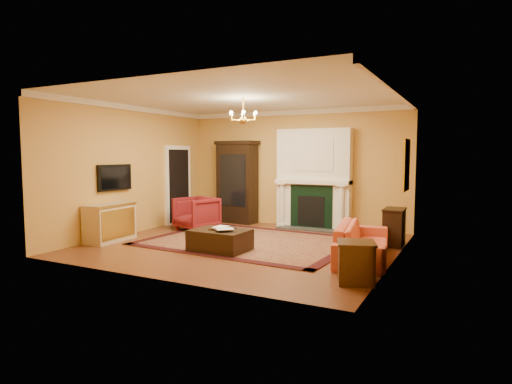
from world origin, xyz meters
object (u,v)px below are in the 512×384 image
Objects in this scene: china_cabinet at (237,184)px; commode at (110,223)px; end_table at (356,263)px; leather_ottoman at (220,240)px; wingback_armchair at (196,212)px; console_table at (394,228)px; coral_sofa at (363,236)px; pedestal_table at (185,209)px.

commode is at bearing -103.90° from china_cabinet.
end_table reaches higher than leather_ottoman.
wingback_armchair reaches higher than console_table.
end_table is (0.25, -1.47, -0.13)m from coral_sofa.
wingback_armchair is 2.17m from commode.
console_table reaches higher than leather_ottoman.
end_table is (4.60, -2.58, -0.16)m from wingback_armchair.
china_cabinet is 3.62m from leather_ottoman.
console_table is (0.31, 1.45, -0.05)m from coral_sofa.
china_cabinet reaches higher than end_table.
pedestal_table is at bearing 176.60° from console_table.
china_cabinet is at bearing 136.48° from end_table.
commode is at bearing -172.74° from leather_ottoman.
coral_sofa is 1.50m from end_table.
coral_sofa is 2.01× the size of leather_ottoman.
pedestal_table is 6.23m from end_table.
china_cabinet is 1.64m from wingback_armchair.
pedestal_table is 3.43m from leather_ottoman.
pedestal_table is at bearing 85.39° from commode.
china_cabinet is at bearing 95.68° from wingback_armchair.
coral_sofa is (4.03, -2.59, -0.64)m from china_cabinet.
leather_ottoman is at bearing 94.08° from coral_sofa.
china_cabinet is 3.03× the size of pedestal_table.
china_cabinet is at bearing 47.87° from coral_sofa.
wingback_armchair is (-0.32, -1.48, -0.62)m from china_cabinet.
wingback_armchair is 4.67m from console_table.
commode is at bearing -157.85° from console_table.
end_table is (5.45, -0.58, -0.12)m from commode.
end_table is 0.54× the size of leather_ottoman.
wingback_armchair reaches higher than commode.
console_table is at bearing -10.02° from china_cabinet.
wingback_armchair is 5.28m from end_table.
leather_ottoman is at bearing 163.30° from end_table.
coral_sofa reaches higher than console_table.
console_table is at bearing -2.51° from pedestal_table.
china_cabinet is 1.96× the size of commode.
console_table is (5.42, -0.24, -0.04)m from pedestal_table.
commode is (-0.85, -2.00, -0.04)m from wingback_armchair.
leather_ottoman is at bearing -26.55° from wingback_armchair.
leather_ottoman is at bearing -61.19° from china_cabinet.
pedestal_table is 0.65× the size of commode.
wingback_armchair reaches higher than pedestal_table.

